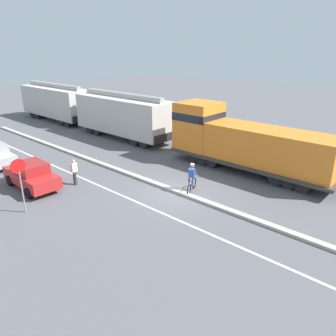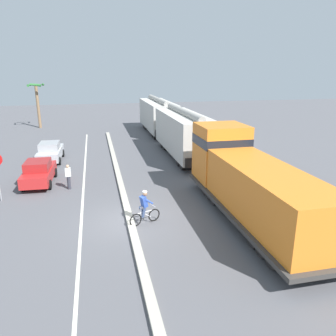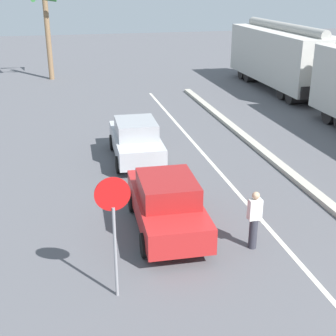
{
  "view_description": "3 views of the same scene",
  "coord_description": "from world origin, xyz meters",
  "px_view_note": "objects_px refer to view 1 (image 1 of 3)",
  "views": [
    {
      "loc": [
        -13.22,
        -11.18,
        7.98
      ],
      "look_at": [
        0.0,
        0.76,
        1.36
      ],
      "focal_mm": 35.0,
      "sensor_mm": 36.0,
      "label": 1
    },
    {
      "loc": [
        -1.43,
        -15.14,
        7.37
      ],
      "look_at": [
        2.73,
        3.32,
        1.64
      ],
      "focal_mm": 35.0,
      "sensor_mm": 36.0,
      "label": 2
    },
    {
      "loc": [
        -7.88,
        -4.47,
        6.59
      ],
      "look_at": [
        -4.62,
        9.53,
        0.81
      ],
      "focal_mm": 50.0,
      "sensor_mm": 36.0,
      "label": 3
    }
  ],
  "objects_px": {
    "hopper_car_middle": "(56,102)",
    "parked_car_red": "(31,175)",
    "locomotive": "(240,143)",
    "cyclist": "(192,179)",
    "hopper_car_lead": "(123,116)",
    "pedestrian_by_cars": "(74,172)",
    "stop_sign": "(20,176)"
  },
  "relations": [
    {
      "from": "locomotive",
      "to": "cyclist",
      "type": "height_order",
      "value": "locomotive"
    },
    {
      "from": "hopper_car_lead",
      "to": "parked_car_red",
      "type": "distance_m",
      "value": 12.27
    },
    {
      "from": "parked_car_red",
      "to": "stop_sign",
      "type": "height_order",
      "value": "stop_sign"
    },
    {
      "from": "hopper_car_lead",
      "to": "stop_sign",
      "type": "height_order",
      "value": "hopper_car_lead"
    },
    {
      "from": "hopper_car_lead",
      "to": "hopper_car_middle",
      "type": "height_order",
      "value": "same"
    },
    {
      "from": "parked_car_red",
      "to": "pedestrian_by_cars",
      "type": "relative_size",
      "value": 2.63
    },
    {
      "from": "hopper_car_middle",
      "to": "pedestrian_by_cars",
      "type": "bearing_deg",
      "value": -117.46
    },
    {
      "from": "locomotive",
      "to": "hopper_car_lead",
      "type": "height_order",
      "value": "locomotive"
    },
    {
      "from": "hopper_car_lead",
      "to": "parked_car_red",
      "type": "xyz_separation_m",
      "value": [
        -11.25,
        -4.73,
        -1.26
      ]
    },
    {
      "from": "hopper_car_middle",
      "to": "cyclist",
      "type": "distance_m",
      "value": 24.38
    },
    {
      "from": "hopper_car_middle",
      "to": "parked_car_red",
      "type": "relative_size",
      "value": 2.49
    },
    {
      "from": "locomotive",
      "to": "hopper_car_lead",
      "type": "relative_size",
      "value": 1.1
    },
    {
      "from": "parked_car_red",
      "to": "cyclist",
      "type": "relative_size",
      "value": 2.48
    },
    {
      "from": "locomotive",
      "to": "pedestrian_by_cars",
      "type": "bearing_deg",
      "value": 147.32
    },
    {
      "from": "locomotive",
      "to": "hopper_car_middle",
      "type": "height_order",
      "value": "locomotive"
    },
    {
      "from": "locomotive",
      "to": "parked_car_red",
      "type": "relative_size",
      "value": 2.73
    },
    {
      "from": "hopper_car_lead",
      "to": "parked_car_red",
      "type": "bearing_deg",
      "value": -157.18
    },
    {
      "from": "cyclist",
      "to": "pedestrian_by_cars",
      "type": "distance_m",
      "value": 7.15
    },
    {
      "from": "pedestrian_by_cars",
      "to": "locomotive",
      "type": "bearing_deg",
      "value": -32.68
    },
    {
      "from": "locomotive",
      "to": "parked_car_red",
      "type": "xyz_separation_m",
      "value": [
        -11.25,
        7.42,
        -0.98
      ]
    },
    {
      "from": "locomotive",
      "to": "cyclist",
      "type": "distance_m",
      "value": 5.39
    },
    {
      "from": "hopper_car_lead",
      "to": "cyclist",
      "type": "bearing_deg",
      "value": -113.52
    },
    {
      "from": "hopper_car_lead",
      "to": "stop_sign",
      "type": "distance_m",
      "value": 14.97
    },
    {
      "from": "hopper_car_lead",
      "to": "stop_sign",
      "type": "relative_size",
      "value": 3.68
    },
    {
      "from": "locomotive",
      "to": "pedestrian_by_cars",
      "type": "distance_m",
      "value": 11.04
    },
    {
      "from": "hopper_car_middle",
      "to": "cyclist",
      "type": "height_order",
      "value": "hopper_car_middle"
    },
    {
      "from": "cyclist",
      "to": "stop_sign",
      "type": "xyz_separation_m",
      "value": [
        -7.71,
        4.76,
        1.21
      ]
    },
    {
      "from": "hopper_car_lead",
      "to": "stop_sign",
      "type": "bearing_deg",
      "value": -150.32
    },
    {
      "from": "pedestrian_by_cars",
      "to": "hopper_car_middle",
      "type": "bearing_deg",
      "value": 62.54
    },
    {
      "from": "hopper_car_middle",
      "to": "locomotive",
      "type": "bearing_deg",
      "value": -90.0
    },
    {
      "from": "cyclist",
      "to": "locomotive",
      "type": "bearing_deg",
      "value": 0.12
    },
    {
      "from": "hopper_car_middle",
      "to": "hopper_car_lead",
      "type": "bearing_deg",
      "value": -90.0
    }
  ]
}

